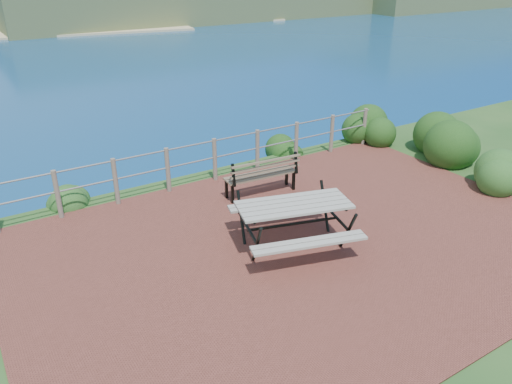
{
  "coord_description": "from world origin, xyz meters",
  "views": [
    {
      "loc": [
        -4.86,
        -6.09,
        4.67
      ],
      "look_at": [
        -0.4,
        0.97,
        0.75
      ],
      "focal_mm": 35.0,
      "sensor_mm": 36.0,
      "label": 1
    }
  ],
  "objects": [
    {
      "name": "shrub_right_edge",
      "position": [
        4.84,
        3.46,
        0.0
      ],
      "size": [
        1.11,
        1.11,
        1.58
      ],
      "primitive_type": "ellipsoid",
      "color": "#173D13",
      "rests_on": "ground"
    },
    {
      "name": "shrub_right_front",
      "position": [
        5.61,
        1.54,
        0.0
      ],
      "size": [
        1.56,
        1.56,
        2.21
      ],
      "primitive_type": "ellipsoid",
      "color": "#173D13",
      "rests_on": "ground"
    },
    {
      "name": "ground",
      "position": [
        0.0,
        0.0,
        0.0
      ],
      "size": [
        10.0,
        7.0,
        0.12
      ],
      "primitive_type": "cube",
      "color": "brown",
      "rests_on": "ground"
    },
    {
      "name": "picnic_table",
      "position": [
        -0.2,
        0.05,
        0.53
      ],
      "size": [
        2.1,
        1.64,
        0.82
      ],
      "rotation": [
        0.0,
        0.0,
        -0.28
      ],
      "color": "#A4A093",
      "rests_on": "ground"
    },
    {
      "name": "shrub_lip_west",
      "position": [
        -3.22,
        3.78,
        0.0
      ],
      "size": [
        0.86,
        0.86,
        0.64
      ],
      "primitive_type": "ellipsoid",
      "color": "#265A21",
      "rests_on": "ground"
    },
    {
      "name": "shrub_right_back",
      "position": [
        5.25,
        -0.55,
        0.0
      ],
      "size": [
        1.09,
        1.09,
        1.56
      ],
      "primitive_type": "ellipsoid",
      "color": "#265A21",
      "rests_on": "ground"
    },
    {
      "name": "safety_railing",
      "position": [
        0.0,
        3.35,
        0.57
      ],
      "size": [
        9.4,
        0.1,
        1.0
      ],
      "color": "#6B5B4C",
      "rests_on": "ground"
    },
    {
      "name": "park_bench",
      "position": [
        0.48,
        2.16,
        0.6
      ],
      "size": [
        1.63,
        0.53,
        0.91
      ],
      "rotation": [
        0.0,
        0.0,
        -0.08
      ],
      "color": "brown",
      "rests_on": "ground"
    },
    {
      "name": "shrub_lip_east",
      "position": [
        2.51,
        4.01,
        0.0
      ],
      "size": [
        0.85,
        0.85,
        0.62
      ],
      "primitive_type": "ellipsoid",
      "color": "#173D13",
      "rests_on": "ground"
    }
  ]
}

